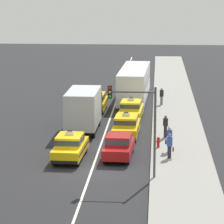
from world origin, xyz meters
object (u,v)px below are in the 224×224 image
at_px(taxi_right_third, 131,110).
at_px(pedestrian_trailing, 170,146).
at_px(box_truck_left_second, 84,108).
at_px(sedan_right_nearest, 119,145).
at_px(pedestrian_by_storefront, 166,126).
at_px(pedestrian_mid_block, 169,139).
at_px(fire_hydrant, 158,142).
at_px(taxi_left_nearest, 70,146).
at_px(taxi_right_second, 126,126).
at_px(traffic_light_pole, 138,116).
at_px(taxi_left_third, 96,101).
at_px(pedestrian_near_crosswalk, 162,96).
at_px(bus_right_fourth, 134,82).

height_order(taxi_right_third, pedestrian_trailing, taxi_right_third).
distance_m(box_truck_left_second, sedan_right_nearest, 8.46).
bearing_deg(pedestrian_trailing, taxi_right_third, 104.07).
xyz_separation_m(taxi_right_third, pedestrian_by_storefront, (2.82, -6.47, 0.10)).
height_order(pedestrian_mid_block, fire_hydrant, pedestrian_mid_block).
bearing_deg(taxi_right_third, taxi_left_nearest, -105.71).
xyz_separation_m(taxi_right_second, traffic_light_pole, (1.19, -10.12, 2.94)).
distance_m(taxi_left_third, pedestrian_trailing, 16.80).
bearing_deg(box_truck_left_second, taxi_left_third, 88.83).
distance_m(taxi_left_third, pedestrian_by_storefront, 11.71).
height_order(sedan_right_nearest, taxi_right_second, taxi_right_second).
relative_size(box_truck_left_second, taxi_left_third, 1.52).
distance_m(taxi_left_nearest, taxi_left_third, 15.78).
xyz_separation_m(taxi_right_second, pedestrian_near_crosswalk, (2.68, 12.31, 0.08)).
relative_size(taxi_left_nearest, pedestrian_by_storefront, 2.80).
distance_m(bus_right_fourth, traffic_light_pole, 25.11).
distance_m(pedestrian_trailing, traffic_light_pole, 5.43).
relative_size(box_truck_left_second, pedestrian_trailing, 4.26).
height_order(box_truck_left_second, pedestrian_mid_block, box_truck_left_second).
bearing_deg(pedestrian_trailing, taxi_right_second, 117.75).
height_order(taxi_right_third, pedestrian_by_storefront, taxi_right_third).
relative_size(pedestrian_near_crosswalk, traffic_light_pole, 0.29).
height_order(pedestrian_trailing, traffic_light_pole, traffic_light_pole).
relative_size(taxi_right_second, pedestrian_by_storefront, 2.80).
height_order(sedan_right_nearest, pedestrian_trailing, pedestrian_trailing).
distance_m(taxi_right_third, pedestrian_mid_block, 10.89).
relative_size(box_truck_left_second, pedestrian_mid_block, 4.07).
relative_size(taxi_left_third, pedestrian_near_crosswalk, 2.86).
bearing_deg(pedestrian_mid_block, fire_hydrant, 122.92).
bearing_deg(taxi_right_second, fire_hydrant, -53.43).
relative_size(pedestrian_by_storefront, pedestrian_trailing, 1.01).
distance_m(sedan_right_nearest, fire_hydrant, 3.53).
xyz_separation_m(taxi_left_nearest, pedestrian_trailing, (6.47, 0.22, 0.09)).
xyz_separation_m(pedestrian_by_storefront, traffic_light_pole, (-1.73, -9.78, 2.85)).
bearing_deg(taxi_left_nearest, box_truck_left_second, 90.14).
height_order(box_truck_left_second, taxi_right_third, box_truck_left_second).
distance_m(box_truck_left_second, pedestrian_by_storefront, 6.83).
distance_m(taxi_left_nearest, pedestrian_mid_block, 6.71).
bearing_deg(taxi_right_third, pedestrian_near_crosswalk, 67.32).
distance_m(taxi_left_nearest, taxi_right_third, 12.75).
bearing_deg(fire_hydrant, traffic_light_pole, -99.80).
relative_size(taxi_left_nearest, sedan_right_nearest, 1.06).
relative_size(taxi_left_nearest, pedestrian_trailing, 2.82).
distance_m(taxi_left_third, bus_right_fourth, 6.25).
bearing_deg(pedestrian_mid_block, bus_right_fourth, 99.11).
distance_m(taxi_right_third, pedestrian_trailing, 12.43).
bearing_deg(fire_hydrant, taxi_right_second, 126.57).
xyz_separation_m(sedan_right_nearest, pedestrian_mid_block, (3.32, 1.25, 0.16)).
bearing_deg(pedestrian_trailing, sedan_right_nearest, 174.20).
bearing_deg(fire_hydrant, pedestrian_by_storefront, 79.50).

